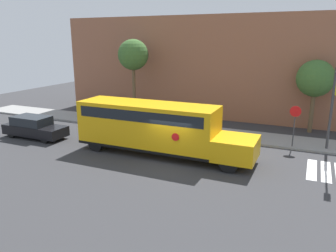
{
  "coord_description": "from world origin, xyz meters",
  "views": [
    {
      "loc": [
        7.0,
        -16.41,
        6.86
      ],
      "look_at": [
        -0.91,
        1.3,
        1.72
      ],
      "focal_mm": 35.0,
      "sensor_mm": 36.0,
      "label": 1
    }
  ],
  "objects_px": {
    "parked_car": "(34,127)",
    "stop_sign": "(295,121)",
    "school_bus": "(154,126)",
    "tree_near_sidewalk": "(315,79)",
    "traffic_light": "(334,99)",
    "tree_far_sidewalk": "(133,55)"
  },
  "relations": [
    {
      "from": "parked_car",
      "to": "stop_sign",
      "type": "height_order",
      "value": "stop_sign"
    },
    {
      "from": "school_bus",
      "to": "tree_near_sidewalk",
      "type": "distance_m",
      "value": 12.82
    },
    {
      "from": "school_bus",
      "to": "stop_sign",
      "type": "relative_size",
      "value": 3.9
    },
    {
      "from": "stop_sign",
      "to": "tree_near_sidewalk",
      "type": "distance_m",
      "value": 5.24
    },
    {
      "from": "parked_car",
      "to": "stop_sign",
      "type": "relative_size",
      "value": 1.68
    },
    {
      "from": "traffic_light",
      "to": "parked_car",
      "type": "bearing_deg",
      "value": -168.22
    },
    {
      "from": "parked_car",
      "to": "tree_near_sidewalk",
      "type": "relative_size",
      "value": 0.87
    },
    {
      "from": "tree_near_sidewalk",
      "to": "tree_far_sidewalk",
      "type": "bearing_deg",
      "value": -174.82
    },
    {
      "from": "traffic_light",
      "to": "tree_near_sidewalk",
      "type": "relative_size",
      "value": 0.96
    },
    {
      "from": "parked_car",
      "to": "tree_near_sidewalk",
      "type": "xyz_separation_m",
      "value": [
        18.11,
        9.59,
        3.3
      ]
    },
    {
      "from": "tree_near_sidewalk",
      "to": "tree_far_sidewalk",
      "type": "height_order",
      "value": "tree_far_sidewalk"
    },
    {
      "from": "school_bus",
      "to": "tree_far_sidewalk",
      "type": "distance_m",
      "value": 10.51
    },
    {
      "from": "parked_car",
      "to": "traffic_light",
      "type": "relative_size",
      "value": 0.9
    },
    {
      "from": "traffic_light",
      "to": "tree_near_sidewalk",
      "type": "height_order",
      "value": "tree_near_sidewalk"
    },
    {
      "from": "tree_far_sidewalk",
      "to": "tree_near_sidewalk",
      "type": "bearing_deg",
      "value": 5.18
    },
    {
      "from": "tree_far_sidewalk",
      "to": "stop_sign",
      "type": "bearing_deg",
      "value": -13.78
    },
    {
      "from": "parked_car",
      "to": "stop_sign",
      "type": "xyz_separation_m",
      "value": [
        17.17,
        4.93,
        1.1
      ]
    },
    {
      "from": "school_bus",
      "to": "tree_far_sidewalk",
      "type": "height_order",
      "value": "tree_far_sidewalk"
    },
    {
      "from": "parked_car",
      "to": "tree_far_sidewalk",
      "type": "height_order",
      "value": "tree_far_sidewalk"
    },
    {
      "from": "school_bus",
      "to": "stop_sign",
      "type": "height_order",
      "value": "school_bus"
    },
    {
      "from": "parked_car",
      "to": "stop_sign",
      "type": "distance_m",
      "value": 17.9
    },
    {
      "from": "school_bus",
      "to": "stop_sign",
      "type": "xyz_separation_m",
      "value": [
        7.72,
        4.52,
        0.07
      ]
    }
  ]
}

